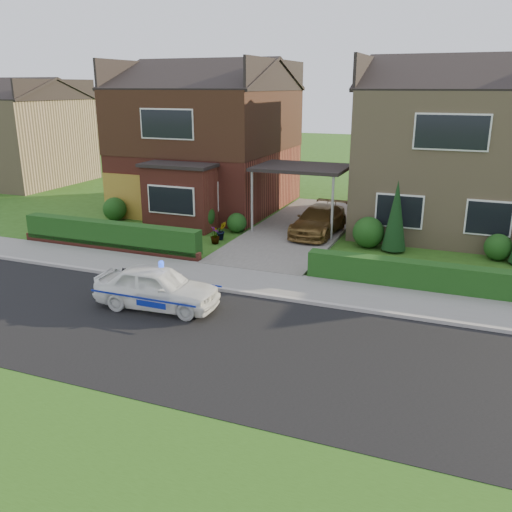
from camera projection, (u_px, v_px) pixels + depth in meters
The scene contains 25 objects.
ground at pixel (173, 332), 13.73m from camera, with size 120.00×120.00×0.00m, color #284F15.
road at pixel (173, 332), 13.73m from camera, with size 60.00×6.00×0.02m, color black.
kerb at pixel (223, 290), 16.41m from camera, with size 60.00×0.16×0.12m, color #9E9993.
sidewalk at pixel (237, 279), 17.35m from camera, with size 60.00×2.00×0.10m, color slate.
grass_verge at pixel (26, 450), 9.29m from camera, with size 60.00×4.00×0.01m, color #284F15.
driveway at pixel (300, 228), 23.47m from camera, with size 3.80×12.00×0.12m, color #666059.
house_left at pixel (208, 131), 26.94m from camera, with size 7.50×9.53×7.25m.
house_right at pixel (454, 143), 23.01m from camera, with size 7.50×8.06×7.25m.
carport_link at pixel (302, 169), 22.64m from camera, with size 3.80×3.00×2.77m.
garage_door at pixel (124, 197), 25.14m from camera, with size 2.20×0.10×2.10m, color olive.
dwarf_wall at pixel (109, 247), 20.41m from camera, with size 7.70×0.25×0.36m, color maroon.
hedge_left at pixel (112, 250), 20.59m from camera, with size 7.50×0.55×0.90m, color #113711.
hedge_right at pixel (429, 292), 16.44m from camera, with size 7.50×0.55×0.80m, color #113711.
shrub_left_far at pixel (115, 209), 24.97m from camera, with size 1.08×1.08×1.08m, color #113711.
shrub_left_mid at pixel (200, 216), 23.18m from camera, with size 1.32×1.32×1.32m, color #113711.
shrub_left_near at pixel (237, 223), 22.96m from camera, with size 0.84×0.84×0.84m, color #113711.
shrub_right_near at pixel (368, 232), 20.76m from camera, with size 1.20×1.20×1.20m, color #113711.
shrub_right_mid at pixel (498, 247), 19.28m from camera, with size 0.96×0.96×0.96m, color #113711.
conifer_a at pixel (396, 218), 20.02m from camera, with size 0.90×0.90×2.60m, color black.
neighbour_left at pixel (21, 142), 34.15m from camera, with size 6.50×7.00×5.20m, color #9F8761.
police_car at pixel (157, 288), 15.08m from camera, with size 3.23×3.61×1.36m.
driveway_car at pixel (319, 220), 22.25m from camera, with size 1.58×3.88×1.13m, color brown.
potted_plant_a at pixel (96, 233), 21.56m from camera, with size 0.38×0.26×0.72m, color gray.
potted_plant_b at pixel (221, 231), 21.83m from camera, with size 0.41×0.33×0.74m, color gray.
potted_plant_c at pixel (215, 236), 21.31m from camera, with size 0.37×0.37×0.67m, color gray.
Camera 1 is at (6.56, -10.86, 5.97)m, focal length 38.00 mm.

